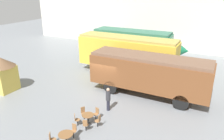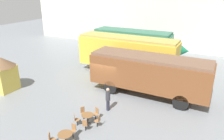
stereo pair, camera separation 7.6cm
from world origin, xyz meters
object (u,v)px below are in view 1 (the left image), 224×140
at_px(streamlined_locomotive, 138,45).
at_px(visitor_person, 108,98).
at_px(cafe_table_near, 66,136).
at_px(passenger_coach_vintage, 127,52).
at_px(cafe_table_mid, 88,117).
at_px(ticket_kiosk, 2,72).
at_px(passenger_coach_wooden, 149,72).

xyz_separation_m(streamlined_locomotive, visitor_person, (2.11, -11.52, -1.18)).
xyz_separation_m(streamlined_locomotive, cafe_table_near, (1.77, -15.98, -1.57)).
bearing_deg(visitor_person, streamlined_locomotive, 100.38).
relative_size(passenger_coach_vintage, visitor_person, 5.68).
bearing_deg(visitor_person, cafe_table_mid, -99.02).
distance_m(passenger_coach_vintage, cafe_table_mid, 9.90).
height_order(passenger_coach_vintage, cafe_table_mid, passenger_coach_vintage).
relative_size(cafe_table_mid, ticket_kiosk, 0.26).
xyz_separation_m(passenger_coach_wooden, ticket_kiosk, (-11.43, -4.79, -0.39)).
xyz_separation_m(cafe_table_mid, ticket_kiosk, (-9.29, 1.06, 1.13)).
relative_size(passenger_coach_vintage, passenger_coach_wooden, 1.05).
bearing_deg(ticket_kiosk, visitor_person, 6.55).
height_order(streamlined_locomotive, cafe_table_mid, streamlined_locomotive).
distance_m(passenger_coach_wooden, visitor_person, 4.23).
distance_m(streamlined_locomotive, ticket_kiosk, 14.71).
distance_m(cafe_table_mid, visitor_person, 2.24).
xyz_separation_m(passenger_coach_wooden, cafe_table_mid, (-2.13, -5.85, -1.51)).
bearing_deg(passenger_coach_vintage, ticket_kiosk, -132.52).
height_order(passenger_coach_vintage, ticket_kiosk, passenger_coach_vintage).
relative_size(streamlined_locomotive, cafe_table_near, 13.22).
bearing_deg(passenger_coach_vintage, passenger_coach_wooden, -46.73).
distance_m(visitor_person, ticket_kiosk, 9.73).
bearing_deg(cafe_table_mid, passenger_coach_vintage, 98.45).
bearing_deg(ticket_kiosk, cafe_table_mid, -6.51).
distance_m(cafe_table_near, cafe_table_mid, 2.29).
bearing_deg(cafe_table_near, ticket_kiosk, 160.20).
bearing_deg(cafe_table_near, passenger_coach_vintage, 96.85).
relative_size(visitor_person, ticket_kiosk, 0.59).
bearing_deg(passenger_coach_wooden, cafe_table_near, -104.69).
xyz_separation_m(visitor_person, ticket_kiosk, (-9.64, -1.11, 0.70)).
bearing_deg(cafe_table_mid, visitor_person, 80.98).
bearing_deg(passenger_coach_wooden, visitor_person, -115.94).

